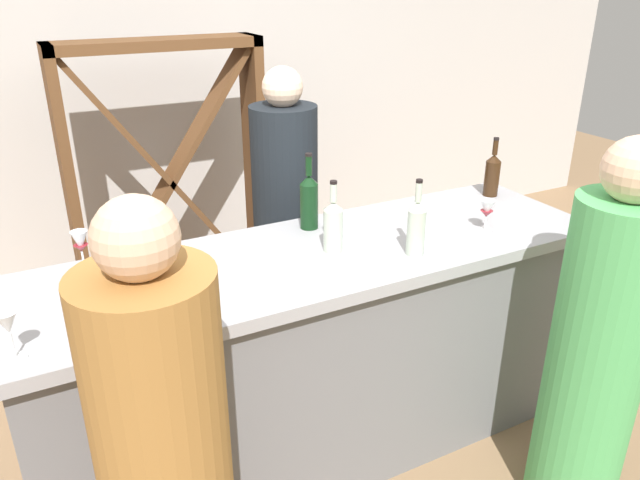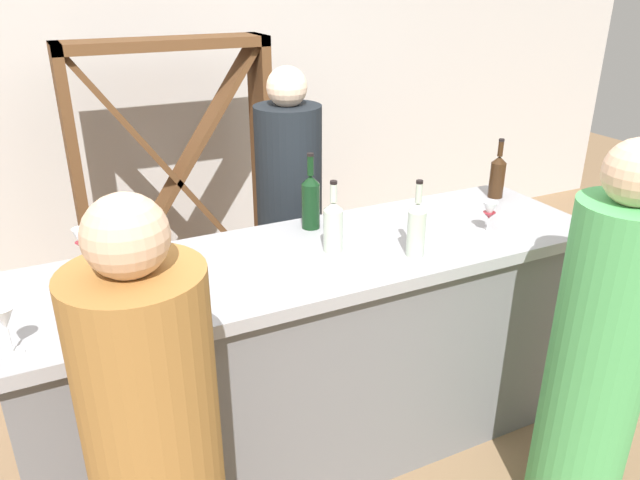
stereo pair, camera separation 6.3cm
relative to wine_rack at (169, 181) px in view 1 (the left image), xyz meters
The scene contains 14 objects.
ground_plane 1.86m from the wine_rack, 83.51° to the right, with size 12.00×12.00×0.00m, color #846647.
back_wall 0.81m from the wine_rack, 71.14° to the left, with size 8.00×0.10×2.80m, color #BCB7B2.
bar_counter 1.69m from the wine_rack, 83.51° to the right, with size 2.43×0.72×1.00m.
wine_rack is the anchor object (origin of this frame).
wine_bottle_leftmost_near_black 1.58m from the wine_rack, 107.33° to the right, with size 0.08×0.08×0.28m.
wine_bottle_second_left_clear_pale 1.70m from the wine_rack, 81.85° to the right, with size 0.08×0.08×0.29m.
wine_bottle_center_dark_green 1.46m from the wine_rack, 79.49° to the right, with size 0.08×0.08×0.33m.
wine_bottle_second_right_clear_pale 1.93m from the wine_rack, 74.52° to the right, with size 0.07×0.07×0.31m.
wine_bottle_rightmost_amber_brown 1.93m from the wine_rack, 49.18° to the right, with size 0.07×0.07×0.29m.
wine_glass_near_left 2.13m from the wine_rack, 116.23° to the right, with size 0.07×0.07×0.15m.
wine_glass_near_center 2.03m from the wine_rack, 62.78° to the right, with size 0.06×0.06×0.14m.
wine_glass_near_right 1.55m from the wine_rack, 115.99° to the right, with size 0.06×0.06×0.15m.
person_left_guest 2.59m from the wine_rack, 68.25° to the right, with size 0.40×0.40×1.55m.
person_right_guest 0.99m from the wine_rack, 68.12° to the right, with size 0.38×0.38×1.62m.
Camera 1 is at (-1.02, -1.95, 2.02)m, focal length 34.17 mm.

